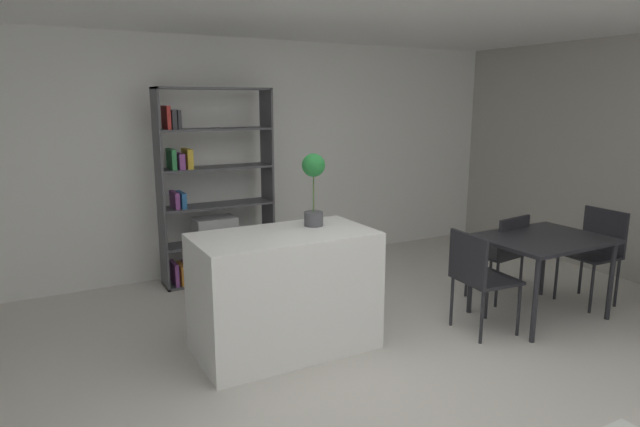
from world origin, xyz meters
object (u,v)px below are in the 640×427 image
Objects in this scene: kitchen_island at (285,292)px; open_bookshelf at (208,200)px; dining_chair_window_side at (596,246)px; dining_chair_island_side at (478,273)px; potted_plant_on_island at (313,181)px; dining_chair_far at (503,249)px; dining_table at (543,245)px.

kitchen_island is 1.94m from open_bookshelf.
open_bookshelf is 2.26× the size of dining_chair_window_side.
open_bookshelf reaches higher than dining_chair_window_side.
dining_chair_window_side is at bearing -38.08° from open_bookshelf.
dining_chair_island_side is (1.53, -0.50, 0.06)m from kitchen_island.
dining_chair_far is (1.99, -0.17, -0.78)m from potted_plant_on_island.
dining_table is at bearing -87.94° from dining_chair_window_side.
dining_chair_far is at bearing 88.46° from dining_table.
dining_chair_far is 0.98× the size of dining_chair_island_side.
dining_chair_island_side is at bearing -88.13° from dining_chair_window_side.
potted_plant_on_island is 0.53× the size of dining_table.
potted_plant_on_island is at bearing 68.37° from dining_chair_island_side.
potted_plant_on_island is at bearing 162.44° from dining_table.
kitchen_island is 1.50× the size of dining_chair_window_side.
open_bookshelf is at bearing -125.74° from dining_chair_window_side.
potted_plant_on_island reaches higher than dining_table.
dining_chair_far is (2.31, -0.06, 0.05)m from kitchen_island.
kitchen_island is 1.58× the size of dining_chair_island_side.
dining_chair_window_side is at bearing -12.95° from potted_plant_on_island.
dining_chair_island_side is (-0.77, -0.44, 0.01)m from dining_chair_far.
potted_plant_on_island is 2.15m from dining_chair_far.
potted_plant_on_island is (0.32, 0.11, 0.83)m from kitchen_island.
kitchen_island is at bearing -160.11° from potted_plant_on_island.
open_bookshelf is 3.05m from dining_chair_far.
dining_table is at bearing 80.57° from dining_chair_far.
kitchen_island is 1.25× the size of dining_table.
dining_chair_window_side is at bearing 140.80° from dining_chair_far.
potted_plant_on_island is at bearing -12.92° from dining_chair_far.
potted_plant_on_island reaches higher than dining_chair_far.
dining_table is at bearing -85.36° from dining_chair_island_side.
potted_plant_on_island is 0.28× the size of open_bookshelf.
dining_chair_island_side is at bearing 21.85° from dining_chair_far.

